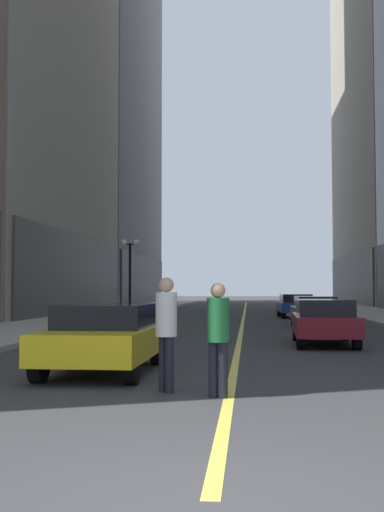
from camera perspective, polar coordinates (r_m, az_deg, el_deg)
ground_plane at (r=39.96m, az=4.71°, el=-5.29°), size 200.00×200.00×0.00m
sidewalk_left at (r=40.86m, az=-6.99°, el=-5.12°), size 4.50×78.00×0.15m
sidewalk_right at (r=40.74m, az=16.44°, el=-5.03°), size 4.50×78.00×0.15m
lane_centre_stripe at (r=39.96m, az=4.71°, el=-5.29°), size 0.16×70.00×0.01m
building_left_far at (r=71.12m, az=-10.45°, el=15.56°), size 15.19×26.00×48.48m
car_yellow at (r=12.53m, az=-7.82°, el=-7.11°), size 1.91×4.03×1.32m
car_maroon at (r=18.82m, az=11.81°, el=-5.68°), size 1.86×4.20×1.32m
car_grey at (r=26.59m, az=10.96°, el=-4.87°), size 1.72×4.65×1.32m
car_blue at (r=36.59m, az=9.29°, el=-4.35°), size 2.00×4.11×1.32m
pedestrian_in_white_shirt at (r=10.06m, az=-2.33°, el=-6.19°), size 0.48×0.48×1.81m
pedestrian_in_green_parka at (r=9.58m, az=2.36°, el=-6.72°), size 0.43×0.43×1.72m
street_lamp_left_far at (r=36.03m, az=-5.60°, el=-0.36°), size 1.06×0.36×4.43m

